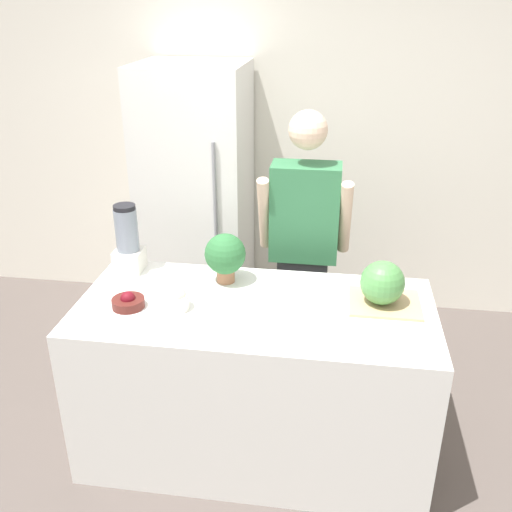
# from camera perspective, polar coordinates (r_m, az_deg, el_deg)

# --- Properties ---
(ground_plane) EXTENTS (14.00, 14.00, 0.00)m
(ground_plane) POSITION_cam_1_polar(r_m,az_deg,el_deg) (3.05, -1.36, -23.51)
(ground_plane) COLOR #564C47
(wall_back) EXTENTS (8.00, 0.06, 2.60)m
(wall_back) POSITION_cam_1_polar(r_m,az_deg,el_deg) (4.29, 3.37, 11.54)
(wall_back) COLOR white
(wall_back) RESTS_ON ground_plane
(counter_island) EXTENTS (1.76, 0.83, 0.88)m
(counter_island) POSITION_cam_1_polar(r_m,az_deg,el_deg) (3.05, -0.12, -12.19)
(counter_island) COLOR white
(counter_island) RESTS_ON ground_plane
(refrigerator) EXTENTS (0.72, 0.74, 1.88)m
(refrigerator) POSITION_cam_1_polar(r_m,az_deg,el_deg) (4.10, -5.93, 5.57)
(refrigerator) COLOR white
(refrigerator) RESTS_ON ground_plane
(person) EXTENTS (0.54, 0.27, 1.70)m
(person) POSITION_cam_1_polar(r_m,az_deg,el_deg) (3.47, 4.78, 0.87)
(person) COLOR #333338
(person) RESTS_ON ground_plane
(cutting_board) EXTENTS (0.35, 0.30, 0.01)m
(cutting_board) POSITION_cam_1_polar(r_m,az_deg,el_deg) (2.89, 12.74, -4.61)
(cutting_board) COLOR tan
(cutting_board) RESTS_ON counter_island
(watermelon) EXTENTS (0.22, 0.22, 0.22)m
(watermelon) POSITION_cam_1_polar(r_m,az_deg,el_deg) (2.83, 12.53, -2.63)
(watermelon) COLOR #4C8C47
(watermelon) RESTS_ON cutting_board
(bowl_cherries) EXTENTS (0.16, 0.16, 0.08)m
(bowl_cherries) POSITION_cam_1_polar(r_m,az_deg,el_deg) (2.86, -12.66, -4.48)
(bowl_cherries) COLOR #511E19
(bowl_cherries) RESTS_ON counter_island
(bowl_cream) EXTENTS (0.15, 0.15, 0.13)m
(bowl_cream) POSITION_cam_1_polar(r_m,az_deg,el_deg) (2.79, -8.25, -4.21)
(bowl_cream) COLOR white
(bowl_cream) RESTS_ON counter_island
(blender) EXTENTS (0.15, 0.15, 0.38)m
(blender) POSITION_cam_1_polar(r_m,az_deg,el_deg) (3.17, -12.71, 1.46)
(blender) COLOR silver
(blender) RESTS_ON counter_island
(potted_plant) EXTENTS (0.22, 0.22, 0.27)m
(potted_plant) POSITION_cam_1_polar(r_m,az_deg,el_deg) (2.98, -3.10, 0.09)
(potted_plant) COLOR #996647
(potted_plant) RESTS_ON counter_island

